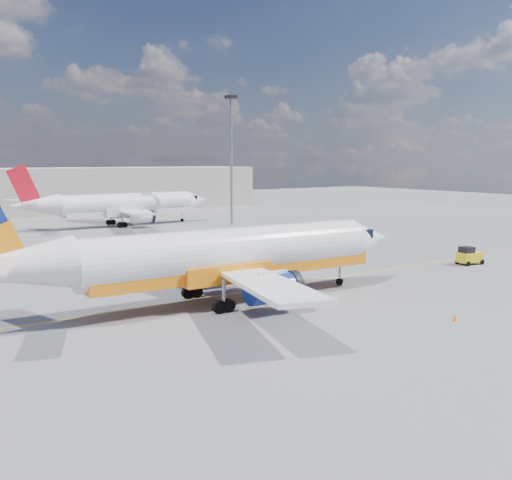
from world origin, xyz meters
TOP-DOWN VIEW (x-y plane):
  - ground at (0.00, 0.00)m, footprint 240.00×240.00m
  - taxi_line at (0.00, 3.00)m, footprint 70.00×0.15m
  - terminal_main at (5.00, 75.00)m, footprint 70.00×14.00m
  - main_jet at (-7.74, 1.15)m, footprint 31.48×24.89m
  - second_jet at (3.52, 47.63)m, footprint 29.60×23.42m
  - gse_tug at (18.39, 0.54)m, footprint 2.45×1.67m
  - traffic_cone at (1.59, -10.43)m, footprint 0.34×0.34m
  - floodlight_mast at (17.54, 40.20)m, footprint 1.36×1.36m

SIDE VIEW (x-z plane):
  - ground at x=0.00m, z-range 0.00..0.00m
  - taxi_line at x=0.00m, z-range 0.00..0.01m
  - traffic_cone at x=1.59m, z-range -0.01..0.47m
  - gse_tug at x=18.39m, z-range -0.04..1.61m
  - second_jet at x=3.52m, z-range -1.50..7.48m
  - main_jet at x=-7.74m, z-range -1.59..7.95m
  - terminal_main at x=5.00m, z-range 0.00..8.00m
  - floodlight_mast at x=17.54m, z-range 1.85..20.46m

